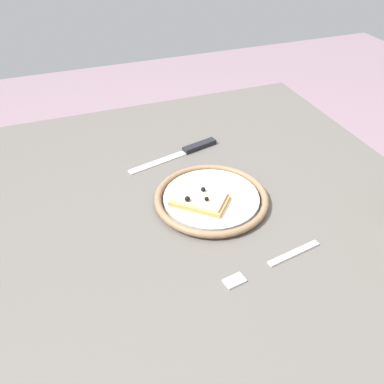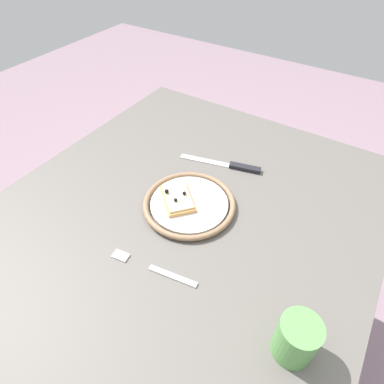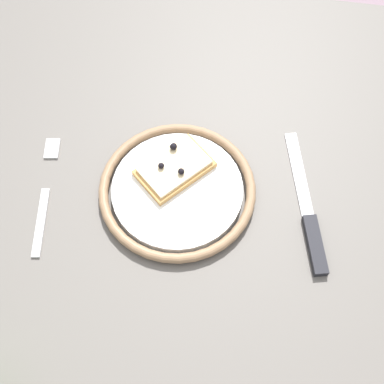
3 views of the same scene
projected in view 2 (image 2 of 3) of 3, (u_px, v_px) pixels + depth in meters
name	position (u px, v px, depth m)	size (l,w,h in m)	color
ground_plane	(184.00, 341.00, 1.34)	(6.00, 6.00, 0.00)	gray
dining_table	(180.00, 241.00, 0.86)	(1.08, 0.91, 0.78)	#5B5651
plate	(188.00, 203.00, 0.81)	(0.24, 0.24, 0.02)	white
pizza_slice_near	(177.00, 198.00, 0.81)	(0.12, 0.13, 0.03)	tan
knife	(234.00, 166.00, 0.93)	(0.08, 0.24, 0.01)	silver
fork	(153.00, 268.00, 0.69)	(0.05, 0.20, 0.00)	silver
cup	(296.00, 339.00, 0.54)	(0.07, 0.07, 0.09)	#599E4C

